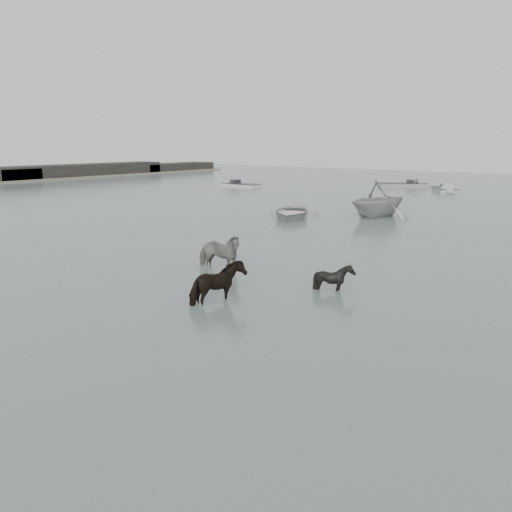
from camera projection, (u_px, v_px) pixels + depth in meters
name	position (u px, v px, depth m)	size (l,w,h in m)	color
ground	(208.00, 283.00, 16.81)	(140.00, 140.00, 0.00)	#51615E
pony_pinto	(219.00, 247.00, 18.64)	(0.87, 1.91, 1.62)	black
pony_dark	(219.00, 278.00, 14.65)	(1.45, 1.24, 1.46)	black
pony_black	(334.00, 273.00, 15.87)	(0.94, 1.05, 1.16)	black
rowboat_lead	(291.00, 210.00, 31.26)	(3.18, 4.45, 0.92)	beige
rowboat_trail	(379.00, 198.00, 31.55)	(3.97, 4.60, 2.42)	#A0A3A1
skiff_outer	(241.00, 184.00, 52.54)	(5.84, 1.60, 0.75)	silver
skiff_mid	(445.00, 188.00, 47.73)	(5.33, 1.60, 0.75)	#A5A8A5
skiff_far	(402.00, 183.00, 53.15)	(6.85, 1.60, 0.75)	gray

